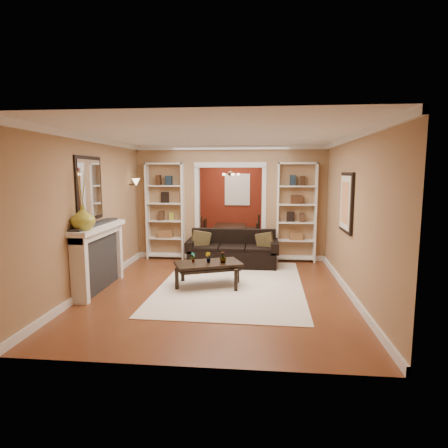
# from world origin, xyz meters

# --- Properties ---
(floor) EXTENTS (8.00, 8.00, 0.00)m
(floor) POSITION_xyz_m (0.00, 0.00, 0.00)
(floor) COLOR brown
(floor) RESTS_ON ground
(ceiling) EXTENTS (8.00, 8.00, 0.00)m
(ceiling) POSITION_xyz_m (0.00, 0.00, 2.70)
(ceiling) COLOR white
(ceiling) RESTS_ON ground
(wall_back) EXTENTS (8.00, 0.00, 8.00)m
(wall_back) POSITION_xyz_m (0.00, 4.00, 1.35)
(wall_back) COLOR #A17B55
(wall_back) RESTS_ON ground
(wall_front) EXTENTS (8.00, 0.00, 8.00)m
(wall_front) POSITION_xyz_m (0.00, -4.00, 1.35)
(wall_front) COLOR #A17B55
(wall_front) RESTS_ON ground
(wall_left) EXTENTS (0.00, 8.00, 8.00)m
(wall_left) POSITION_xyz_m (-2.25, 0.00, 1.35)
(wall_left) COLOR #A17B55
(wall_left) RESTS_ON ground
(wall_right) EXTENTS (0.00, 8.00, 8.00)m
(wall_right) POSITION_xyz_m (2.25, 0.00, 1.35)
(wall_right) COLOR #A17B55
(wall_right) RESTS_ON ground
(partition_wall) EXTENTS (4.50, 0.15, 2.70)m
(partition_wall) POSITION_xyz_m (0.00, 1.20, 1.35)
(partition_wall) COLOR #A17B55
(partition_wall) RESTS_ON floor
(red_back_panel) EXTENTS (4.44, 0.04, 2.64)m
(red_back_panel) POSITION_xyz_m (0.00, 3.97, 1.32)
(red_back_panel) COLOR maroon
(red_back_panel) RESTS_ON floor
(dining_window) EXTENTS (0.78, 0.03, 0.98)m
(dining_window) POSITION_xyz_m (0.00, 3.93, 1.55)
(dining_window) COLOR #8CA5CC
(dining_window) RESTS_ON wall_back
(area_rug) EXTENTS (2.66, 3.68, 0.01)m
(area_rug) POSITION_xyz_m (0.20, -1.00, 0.01)
(area_rug) COLOR white
(area_rug) RESTS_ON floor
(sofa) EXTENTS (2.02, 0.87, 0.79)m
(sofa) POSITION_xyz_m (0.11, 0.45, 0.39)
(sofa) COLOR black
(sofa) RESTS_ON floor
(pillow_left) EXTENTS (0.42, 0.28, 0.41)m
(pillow_left) POSITION_xyz_m (-0.60, 0.43, 0.59)
(pillow_left) COLOR brown
(pillow_left) RESTS_ON sofa
(pillow_right) EXTENTS (0.39, 0.21, 0.37)m
(pillow_right) POSITION_xyz_m (0.83, 0.43, 0.57)
(pillow_right) COLOR brown
(pillow_right) RESTS_ON sofa
(coffee_table) EXTENTS (1.33, 1.03, 0.44)m
(coffee_table) POSITION_xyz_m (-0.22, -1.12, 0.22)
(coffee_table) COLOR black
(coffee_table) RESTS_ON floor
(plant_left) EXTENTS (0.11, 0.12, 0.18)m
(plant_left) POSITION_xyz_m (-0.49, -1.12, 0.54)
(plant_left) COLOR #336626
(plant_left) RESTS_ON coffee_table
(plant_center) EXTENTS (0.13, 0.13, 0.19)m
(plant_center) POSITION_xyz_m (-0.22, -1.12, 0.54)
(plant_center) COLOR #336626
(plant_center) RESTS_ON coffee_table
(plant_right) EXTENTS (0.16, 0.16, 0.22)m
(plant_right) POSITION_xyz_m (0.05, -1.12, 0.55)
(plant_right) COLOR #336626
(plant_right) RESTS_ON coffee_table
(bookshelf_left) EXTENTS (0.90, 0.30, 2.30)m
(bookshelf_left) POSITION_xyz_m (-1.55, 1.03, 1.15)
(bookshelf_left) COLOR white
(bookshelf_left) RESTS_ON floor
(bookshelf_right) EXTENTS (0.90, 0.30, 2.30)m
(bookshelf_right) POSITION_xyz_m (1.55, 1.03, 1.15)
(bookshelf_right) COLOR white
(bookshelf_right) RESTS_ON floor
(fireplace) EXTENTS (0.32, 1.70, 1.16)m
(fireplace) POSITION_xyz_m (-2.09, -1.50, 0.58)
(fireplace) COLOR white
(fireplace) RESTS_ON floor
(vase) EXTENTS (0.40, 0.40, 0.40)m
(vase) POSITION_xyz_m (-2.09, -2.06, 1.36)
(vase) COLOR #A4A635
(vase) RESTS_ON fireplace
(mirror) EXTENTS (0.03, 0.95, 1.10)m
(mirror) POSITION_xyz_m (-2.23, -1.50, 1.80)
(mirror) COLOR silver
(mirror) RESTS_ON wall_left
(wall_sconce) EXTENTS (0.18, 0.18, 0.22)m
(wall_sconce) POSITION_xyz_m (-2.15, 0.55, 1.83)
(wall_sconce) COLOR #FFE0A5
(wall_sconce) RESTS_ON wall_left
(framed_art) EXTENTS (0.04, 0.85, 1.05)m
(framed_art) POSITION_xyz_m (2.21, -1.00, 1.55)
(framed_art) COLOR black
(framed_art) RESTS_ON wall_right
(dining_table) EXTENTS (1.61, 0.90, 0.57)m
(dining_table) POSITION_xyz_m (-0.12, 2.65, 0.28)
(dining_table) COLOR black
(dining_table) RESTS_ON floor
(dining_chair_nw) EXTENTS (0.57, 0.57, 0.91)m
(dining_chair_nw) POSITION_xyz_m (-0.67, 2.35, 0.46)
(dining_chair_nw) COLOR black
(dining_chair_nw) RESTS_ON floor
(dining_chair_ne) EXTENTS (0.45, 0.45, 0.75)m
(dining_chair_ne) POSITION_xyz_m (0.43, 2.35, 0.38)
(dining_chair_ne) COLOR black
(dining_chair_ne) RESTS_ON floor
(dining_chair_sw) EXTENTS (0.45, 0.45, 0.77)m
(dining_chair_sw) POSITION_xyz_m (-0.67, 2.95, 0.38)
(dining_chair_sw) COLOR black
(dining_chair_sw) RESTS_ON floor
(dining_chair_se) EXTENTS (0.60, 0.60, 0.93)m
(dining_chair_se) POSITION_xyz_m (0.43, 2.95, 0.46)
(dining_chair_se) COLOR black
(dining_chair_se) RESTS_ON floor
(chandelier) EXTENTS (0.50, 0.50, 0.30)m
(chandelier) POSITION_xyz_m (0.00, 2.70, 2.02)
(chandelier) COLOR #3C291B
(chandelier) RESTS_ON ceiling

